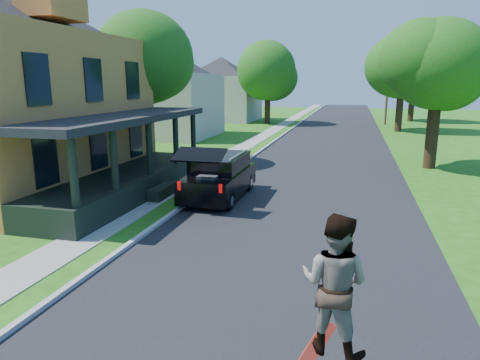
# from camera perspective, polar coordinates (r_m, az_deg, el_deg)

# --- Properties ---
(ground) EXTENTS (140.00, 140.00, 0.00)m
(ground) POSITION_cam_1_polar(r_m,az_deg,el_deg) (9.72, 3.95, -13.47)
(ground) COLOR #2A5711
(ground) RESTS_ON ground
(street) EXTENTS (8.00, 120.00, 0.02)m
(street) POSITION_cam_1_polar(r_m,az_deg,el_deg) (28.93, 11.53, 4.02)
(street) COLOR black
(street) RESTS_ON ground
(curb) EXTENTS (0.15, 120.00, 0.12)m
(curb) POSITION_cam_1_polar(r_m,az_deg,el_deg) (29.44, 3.62, 4.40)
(curb) COLOR #A0A09B
(curb) RESTS_ON ground
(sidewalk) EXTENTS (1.30, 120.00, 0.03)m
(sidewalk) POSITION_cam_1_polar(r_m,az_deg,el_deg) (29.77, 0.69, 4.52)
(sidewalk) COLOR #97968E
(sidewalk) RESTS_ON ground
(front_walk) EXTENTS (6.50, 1.20, 0.03)m
(front_walk) POSITION_cam_1_polar(r_m,az_deg,el_deg) (18.81, -21.84, -1.33)
(front_walk) COLOR #97968E
(front_walk) RESTS_ON ground
(neighbor_house_mid) EXTENTS (12.78, 12.78, 8.30)m
(neighbor_house_mid) POSITION_cam_1_polar(r_m,az_deg,el_deg) (35.90, -10.28, 12.45)
(neighbor_house_mid) COLOR #B4ADA0
(neighbor_house_mid) RESTS_ON ground
(neighbor_house_far) EXTENTS (12.78, 12.78, 8.30)m
(neighbor_house_far) POSITION_cam_1_polar(r_m,az_deg,el_deg) (50.86, -2.50, 12.69)
(neighbor_house_far) COLOR #B4ADA0
(neighbor_house_far) RESTS_ON ground
(black_suv) EXTENTS (1.83, 4.72, 2.20)m
(black_suv) POSITION_cam_1_polar(r_m,az_deg,el_deg) (16.18, -2.77, 0.47)
(black_suv) COLOR black
(black_suv) RESTS_ON ground
(skateboarder) EXTENTS (1.16, 1.02, 2.02)m
(skateboarder) POSITION_cam_1_polar(r_m,az_deg,el_deg) (6.19, 12.46, -13.38)
(skateboarder) COLOR black
(skateboarder) RESTS_ON ground
(skateboard) EXTENTS (0.57, 0.29, 0.78)m
(skateboard) POSITION_cam_1_polar(r_m,az_deg,el_deg) (6.93, 10.12, -21.04)
(skateboard) COLOR red
(skateboard) RESTS_ON ground
(tree_left_mid) EXTENTS (6.30, 6.51, 8.14)m
(tree_left_mid) POSITION_cam_1_polar(r_m,az_deg,el_deg) (24.75, -12.59, 15.12)
(tree_left_mid) COLOR black
(tree_left_mid) RESTS_ON ground
(tree_left_far) EXTENTS (6.64, 6.35, 8.78)m
(tree_left_far) POSITION_cam_1_polar(r_m,az_deg,el_deg) (46.65, 3.70, 14.49)
(tree_left_far) COLOR black
(tree_left_far) RESTS_ON ground
(tree_right_near) EXTENTS (5.40, 5.44, 7.64)m
(tree_right_near) POSITION_cam_1_polar(r_m,az_deg,el_deg) (23.88, 24.88, 13.51)
(tree_right_near) COLOR black
(tree_right_near) RESTS_ON ground
(tree_right_mid) EXTENTS (7.74, 7.55, 9.88)m
(tree_right_mid) POSITION_cam_1_polar(r_m,az_deg,el_deg) (41.31, 20.88, 14.67)
(tree_right_mid) COLOR black
(tree_right_mid) RESTS_ON ground
(tree_right_far) EXTENTS (6.97, 6.66, 9.47)m
(tree_right_far) POSITION_cam_1_polar(r_m,az_deg,el_deg) (53.05, 22.23, 14.01)
(tree_right_far) COLOR black
(tree_right_far) RESTS_ON ground
(utility_pole_far) EXTENTS (1.47, 0.46, 8.80)m
(utility_pole_far) POSITION_cam_1_polar(r_m,az_deg,el_deg) (47.73, 19.14, 12.42)
(utility_pole_far) COLOR #463020
(utility_pole_far) RESTS_ON ground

